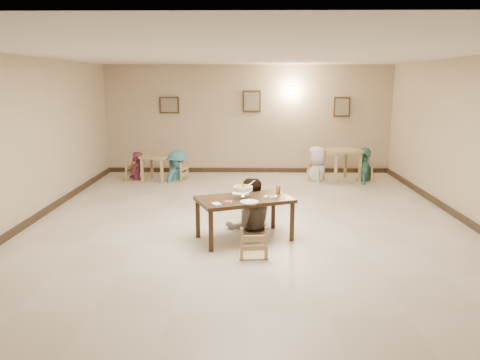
{
  "coord_description": "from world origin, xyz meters",
  "views": [
    {
      "loc": [
        -0.03,
        -8.16,
        2.56
      ],
      "look_at": [
        -0.15,
        -0.39,
        0.91
      ],
      "focal_mm": 35.0,
      "sensor_mm": 36.0,
      "label": 1
    }
  ],
  "objects_px": {
    "bg_chair_ll": "(136,163)",
    "bg_chair_lr": "(177,163)",
    "bg_chair_rl": "(317,161)",
    "chair_near": "(252,226)",
    "main_table": "(244,203)",
    "bg_diner_b": "(176,151)",
    "curry_warmer": "(243,188)",
    "bg_table_right": "(341,155)",
    "bg_chair_rr": "(365,164)",
    "bg_diner_c": "(318,147)",
    "drink_glass": "(278,189)",
    "bg_diner_d": "(366,147)",
    "main_diner": "(250,178)",
    "chair_far": "(252,198)",
    "bg_table_left": "(156,160)",
    "bg_diner_a": "(136,152)"
  },
  "relations": [
    {
      "from": "curry_warmer",
      "to": "bg_table_right",
      "type": "distance_m",
      "value": 5.35
    },
    {
      "from": "bg_chair_rr",
      "to": "bg_chair_lr",
      "type": "bearing_deg",
      "value": -78.11
    },
    {
      "from": "bg_diner_a",
      "to": "bg_diner_b",
      "type": "bearing_deg",
      "value": 96.53
    },
    {
      "from": "drink_glass",
      "to": "bg_chair_rl",
      "type": "relative_size",
      "value": 0.15
    },
    {
      "from": "drink_glass",
      "to": "bg_chair_ll",
      "type": "distance_m",
      "value": 5.45
    },
    {
      "from": "bg_table_right",
      "to": "bg_diner_c",
      "type": "distance_m",
      "value": 0.65
    },
    {
      "from": "curry_warmer",
      "to": "bg_chair_lr",
      "type": "bearing_deg",
      "value": 110.79
    },
    {
      "from": "bg_chair_lr",
      "to": "bg_diner_b",
      "type": "distance_m",
      "value": 0.31
    },
    {
      "from": "bg_diner_d",
      "to": "bg_table_right",
      "type": "bearing_deg",
      "value": 101.57
    },
    {
      "from": "bg_chair_rr",
      "to": "bg_diner_c",
      "type": "distance_m",
      "value": 1.3
    },
    {
      "from": "bg_diner_c",
      "to": "main_diner",
      "type": "bearing_deg",
      "value": -21.89
    },
    {
      "from": "bg_diner_c",
      "to": "main_table",
      "type": "bearing_deg",
      "value": -20.04
    },
    {
      "from": "main_diner",
      "to": "bg_chair_rl",
      "type": "bearing_deg",
      "value": -127.61
    },
    {
      "from": "drink_glass",
      "to": "bg_diner_d",
      "type": "height_order",
      "value": "bg_diner_d"
    },
    {
      "from": "bg_diner_b",
      "to": "bg_chair_ll",
      "type": "bearing_deg",
      "value": 106.9
    },
    {
      "from": "chair_far",
      "to": "main_table",
      "type": "bearing_deg",
      "value": -92.67
    },
    {
      "from": "drink_glass",
      "to": "bg_table_right",
      "type": "xyz_separation_m",
      "value": [
        1.92,
        4.32,
        -0.09
      ]
    },
    {
      "from": "bg_diner_c",
      "to": "curry_warmer",
      "type": "bearing_deg",
      "value": -20.13
    },
    {
      "from": "chair_far",
      "to": "bg_diner_b",
      "type": "bearing_deg",
      "value": 123.95
    },
    {
      "from": "main_table",
      "to": "bg_diner_b",
      "type": "bearing_deg",
      "value": 89.36
    },
    {
      "from": "chair_near",
      "to": "bg_diner_b",
      "type": "xyz_separation_m",
      "value": [
        -1.91,
        5.33,
        0.34
      ]
    },
    {
      "from": "chair_near",
      "to": "bg_diner_d",
      "type": "xyz_separation_m",
      "value": [
        2.97,
        5.39,
        0.43
      ]
    },
    {
      "from": "bg_chair_rl",
      "to": "bg_chair_rr",
      "type": "bearing_deg",
      "value": -84.73
    },
    {
      "from": "bg_table_left",
      "to": "bg_diner_b",
      "type": "height_order",
      "value": "bg_diner_b"
    },
    {
      "from": "bg_diner_c",
      "to": "bg_diner_d",
      "type": "xyz_separation_m",
      "value": [
        1.22,
        -0.09,
        -0.0
      ]
    },
    {
      "from": "curry_warmer",
      "to": "bg_chair_ll",
      "type": "height_order",
      "value": "curry_warmer"
    },
    {
      "from": "chair_far",
      "to": "bg_chair_lr",
      "type": "height_order",
      "value": "chair_far"
    },
    {
      "from": "main_diner",
      "to": "curry_warmer",
      "type": "bearing_deg",
      "value": 66.01
    },
    {
      "from": "drink_glass",
      "to": "bg_table_left",
      "type": "relative_size",
      "value": 0.18
    },
    {
      "from": "main_diner",
      "to": "bg_chair_rr",
      "type": "relative_size",
      "value": 2.05
    },
    {
      "from": "curry_warmer",
      "to": "bg_diner_d",
      "type": "relative_size",
      "value": 0.2
    },
    {
      "from": "bg_chair_ll",
      "to": "bg_diner_d",
      "type": "xyz_separation_m",
      "value": [
        5.94,
        0.07,
        0.41
      ]
    },
    {
      "from": "drink_glass",
      "to": "bg_table_left",
      "type": "xyz_separation_m",
      "value": [
        -2.89,
        4.24,
        -0.23
      ]
    },
    {
      "from": "chair_far",
      "to": "bg_table_right",
      "type": "distance_m",
      "value": 4.58
    },
    {
      "from": "chair_far",
      "to": "drink_glass",
      "type": "relative_size",
      "value": 6.96
    },
    {
      "from": "curry_warmer",
      "to": "bg_diner_a",
      "type": "bearing_deg",
      "value": 121.35
    },
    {
      "from": "main_diner",
      "to": "bg_diner_b",
      "type": "relative_size",
      "value": 1.13
    },
    {
      "from": "bg_chair_ll",
      "to": "bg_chair_lr",
      "type": "relative_size",
      "value": 0.98
    },
    {
      "from": "main_diner",
      "to": "bg_diner_a",
      "type": "height_order",
      "value": "main_diner"
    },
    {
      "from": "main_table",
      "to": "bg_chair_lr",
      "type": "xyz_separation_m",
      "value": [
        -1.79,
        4.59,
        -0.14
      ]
    },
    {
      "from": "bg_table_right",
      "to": "bg_chair_ll",
      "type": "xyz_separation_m",
      "value": [
        -5.33,
        -0.09,
        -0.21
      ]
    },
    {
      "from": "bg_chair_lr",
      "to": "bg_diner_b",
      "type": "relative_size",
      "value": 0.61
    },
    {
      "from": "bg_table_right",
      "to": "drink_glass",
      "type": "bearing_deg",
      "value": -113.91
    },
    {
      "from": "bg_diner_d",
      "to": "bg_diner_a",
      "type": "bearing_deg",
      "value": 103.86
    },
    {
      "from": "bg_chair_lr",
      "to": "bg_diner_c",
      "type": "height_order",
      "value": "bg_diner_c"
    },
    {
      "from": "drink_glass",
      "to": "bg_table_left",
      "type": "height_order",
      "value": "drink_glass"
    },
    {
      "from": "chair_near",
      "to": "bg_chair_lr",
      "type": "bearing_deg",
      "value": -76.17
    },
    {
      "from": "bg_chair_rl",
      "to": "chair_near",
      "type": "bearing_deg",
      "value": 171.55
    },
    {
      "from": "main_diner",
      "to": "bg_diner_a",
      "type": "distance_m",
      "value": 4.94
    },
    {
      "from": "curry_warmer",
      "to": "bg_diner_a",
      "type": "xyz_separation_m",
      "value": [
        -2.82,
        4.63,
        -0.11
      ]
    }
  ]
}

